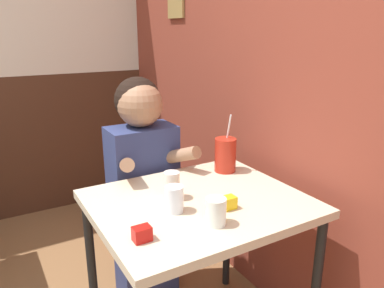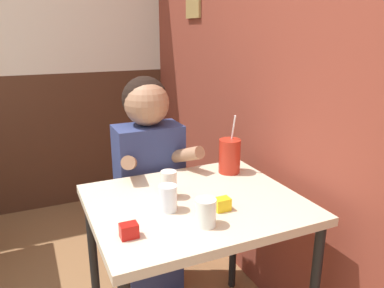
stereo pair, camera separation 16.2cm
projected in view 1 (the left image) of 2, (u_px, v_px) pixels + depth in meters
name	position (u px, v px, depth m)	size (l,w,h in m)	color
brick_wall_right	(216.00, 43.00, 2.20)	(0.08, 4.26, 2.70)	brown
main_table	(199.00, 218.00, 1.56)	(0.85, 0.71, 0.76)	beige
person_seated	(143.00, 182.00, 1.96)	(0.42, 0.42, 1.21)	navy
cocktail_pitcher	(226.00, 155.00, 1.82)	(0.10, 0.10, 0.29)	#B22819
glass_near_pitcher	(175.00, 199.00, 1.42)	(0.07, 0.07, 0.10)	silver
glass_center	(216.00, 211.00, 1.33)	(0.08, 0.08, 0.10)	silver
glass_far_side	(172.00, 185.00, 1.53)	(0.07, 0.07, 0.11)	silver
condiment_ketchup	(142.00, 234.00, 1.23)	(0.06, 0.04, 0.05)	#B7140F
condiment_mustard	(228.00, 203.00, 1.45)	(0.06, 0.04, 0.05)	yellow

